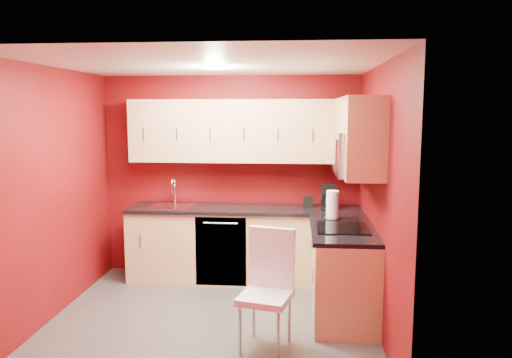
# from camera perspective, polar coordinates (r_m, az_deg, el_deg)

# --- Properties ---
(floor) EXTENTS (3.20, 3.20, 0.00)m
(floor) POSITION_cam_1_polar(r_m,az_deg,el_deg) (5.19, -5.02, -15.69)
(floor) COLOR #464442
(floor) RESTS_ON ground
(ceiling) EXTENTS (3.20, 3.20, 0.00)m
(ceiling) POSITION_cam_1_polar(r_m,az_deg,el_deg) (4.78, -5.39, 12.97)
(ceiling) COLOR white
(ceiling) RESTS_ON wall_back
(wall_back) EXTENTS (3.20, 0.00, 3.20)m
(wall_back) POSITION_cam_1_polar(r_m,az_deg,el_deg) (6.30, -2.84, 0.35)
(wall_back) COLOR maroon
(wall_back) RESTS_ON floor
(wall_front) EXTENTS (3.20, 0.00, 3.20)m
(wall_front) POSITION_cam_1_polar(r_m,az_deg,el_deg) (3.39, -9.61, -6.25)
(wall_front) COLOR maroon
(wall_front) RESTS_ON floor
(wall_left) EXTENTS (0.00, 3.00, 3.00)m
(wall_left) POSITION_cam_1_polar(r_m,az_deg,el_deg) (5.34, -22.36, -1.58)
(wall_left) COLOR maroon
(wall_left) RESTS_ON floor
(wall_right) EXTENTS (0.00, 3.00, 3.00)m
(wall_right) POSITION_cam_1_polar(r_m,az_deg,el_deg) (4.82, 13.90, -2.19)
(wall_right) COLOR maroon
(wall_right) RESTS_ON floor
(base_cabinets_back) EXTENTS (2.80, 0.60, 0.87)m
(base_cabinets_back) POSITION_cam_1_polar(r_m,az_deg,el_deg) (6.14, -1.29, -7.60)
(base_cabinets_back) COLOR tan
(base_cabinets_back) RESTS_ON floor
(base_cabinets_right) EXTENTS (0.60, 1.30, 0.87)m
(base_cabinets_right) POSITION_cam_1_polar(r_m,az_deg,el_deg) (5.22, 9.86, -10.53)
(base_cabinets_right) COLOR tan
(base_cabinets_right) RESTS_ON floor
(countertop_back) EXTENTS (2.80, 0.63, 0.04)m
(countertop_back) POSITION_cam_1_polar(r_m,az_deg,el_deg) (6.02, -1.32, -3.46)
(countertop_back) COLOR black
(countertop_back) RESTS_ON base_cabinets_back
(countertop_right) EXTENTS (0.63, 1.27, 0.04)m
(countertop_right) POSITION_cam_1_polar(r_m,az_deg,el_deg) (5.08, 9.83, -5.70)
(countertop_right) COLOR black
(countertop_right) RESTS_ON base_cabinets_right
(upper_cabinets_back) EXTENTS (2.80, 0.35, 0.75)m
(upper_cabinets_back) POSITION_cam_1_polar(r_m,az_deg,el_deg) (6.05, -1.21, 5.52)
(upper_cabinets_back) COLOR tan
(upper_cabinets_back) RESTS_ON wall_back
(upper_cabinets_right) EXTENTS (0.35, 1.55, 0.75)m
(upper_cabinets_right) POSITION_cam_1_polar(r_m,az_deg,el_deg) (5.16, 11.44, 5.66)
(upper_cabinets_right) COLOR tan
(upper_cabinets_right) RESTS_ON wall_right
(microwave) EXTENTS (0.42, 0.76, 0.42)m
(microwave) POSITION_cam_1_polar(r_m,az_deg,el_deg) (4.93, 11.33, 2.93)
(microwave) COLOR silver
(microwave) RESTS_ON upper_cabinets_right
(cooktop) EXTENTS (0.50, 0.55, 0.01)m
(cooktop) POSITION_cam_1_polar(r_m,az_deg,el_deg) (5.04, 9.81, -5.52)
(cooktop) COLOR black
(cooktop) RESTS_ON countertop_right
(sink) EXTENTS (0.52, 0.42, 0.35)m
(sink) POSITION_cam_1_polar(r_m,az_deg,el_deg) (6.19, -9.63, -2.75)
(sink) COLOR silver
(sink) RESTS_ON countertop_back
(dishwasher_front) EXTENTS (0.60, 0.02, 0.82)m
(dishwasher_front) POSITION_cam_1_polar(r_m,az_deg,el_deg) (5.90, -4.04, -8.27)
(dishwasher_front) COLOR black
(dishwasher_front) RESTS_ON base_cabinets_back
(downlight) EXTENTS (0.20, 0.20, 0.01)m
(downlight) POSITION_cam_1_polar(r_m,az_deg,el_deg) (5.07, -4.78, 12.51)
(downlight) COLOR white
(downlight) RESTS_ON ceiling
(coffee_maker) EXTENTS (0.19, 0.24, 0.29)m
(coffee_maker) POSITION_cam_1_polar(r_m,az_deg,el_deg) (5.95, 8.36, -2.08)
(coffee_maker) COLOR black
(coffee_maker) RESTS_ON countertop_back
(napkin_holder) EXTENTS (0.12, 0.12, 0.12)m
(napkin_holder) POSITION_cam_1_polar(r_m,az_deg,el_deg) (6.09, 5.99, -2.59)
(napkin_holder) COLOR black
(napkin_holder) RESTS_ON countertop_back
(paper_towel) EXTENTS (0.18, 0.18, 0.31)m
(paper_towel) POSITION_cam_1_polar(r_m,az_deg,el_deg) (5.41, 8.72, -2.96)
(paper_towel) COLOR white
(paper_towel) RESTS_ON countertop_right
(dining_chair) EXTENTS (0.51, 0.53, 1.04)m
(dining_chair) POSITION_cam_1_polar(r_m,az_deg,el_deg) (4.43, 1.07, -12.65)
(dining_chair) COLOR white
(dining_chair) RESTS_ON floor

